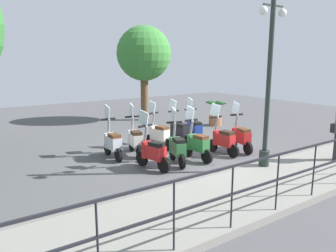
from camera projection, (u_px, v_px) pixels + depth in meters
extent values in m
plane|color=#4C4C4F|center=(185.00, 154.00, 10.04)|extent=(28.00, 28.00, 0.00)
cube|color=gray|center=(271.00, 183.00, 7.44)|extent=(2.20, 20.00, 0.15)
cube|color=slate|center=(237.00, 171.00, 8.29)|extent=(0.10, 20.00, 0.15)
cube|color=black|center=(316.00, 145.00, 6.41)|extent=(0.04, 16.00, 0.04)
cube|color=black|center=(314.00, 168.00, 6.50)|extent=(0.04, 16.00, 0.04)
cylinder|color=black|center=(314.00, 170.00, 6.52)|extent=(0.03, 0.03, 1.05)
cylinder|color=black|center=(277.00, 182.00, 5.88)|extent=(0.03, 0.03, 1.05)
cylinder|color=black|center=(232.00, 197.00, 5.24)|extent=(0.03, 0.03, 1.05)
cylinder|color=black|center=(174.00, 216.00, 4.61)|extent=(0.03, 0.03, 1.05)
cylinder|color=black|center=(98.00, 241.00, 3.97)|extent=(0.03, 0.03, 1.05)
cylinder|color=#232D28|center=(264.00, 158.00, 8.43)|extent=(0.26, 0.26, 0.40)
cylinder|color=#232D28|center=(269.00, 84.00, 8.06)|extent=(0.12, 0.12, 4.19)
cube|color=#232D28|center=(273.00, 5.00, 7.69)|extent=(0.04, 0.70, 0.04)
sphere|color=white|center=(282.00, 13.00, 7.91)|extent=(0.20, 0.20, 0.20)
sphere|color=white|center=(263.00, 10.00, 7.52)|extent=(0.20, 0.20, 0.20)
cylinder|color=#28282D|center=(336.00, 146.00, 8.84)|extent=(0.14, 0.14, 0.82)
cube|color=black|center=(336.00, 128.00, 8.63)|extent=(0.18, 0.30, 0.24)
cylinder|color=brown|center=(145.00, 97.00, 15.51)|extent=(0.36, 0.36, 2.18)
sphere|color=#387A33|center=(144.00, 53.00, 15.10)|extent=(2.53, 2.53, 2.53)
cylinder|color=#9E5B3D|center=(215.00, 120.00, 14.38)|extent=(0.56, 0.56, 0.45)
cylinder|color=brown|center=(216.00, 110.00, 14.29)|extent=(0.10, 0.10, 0.50)
ellipsoid|color=#235B28|center=(212.00, 102.00, 14.43)|extent=(0.56, 0.16, 0.10)
ellipsoid|color=#235B28|center=(220.00, 103.00, 14.03)|extent=(0.56, 0.16, 0.10)
ellipsoid|color=#235B28|center=(211.00, 103.00, 14.09)|extent=(0.56, 0.16, 0.10)
ellipsoid|color=#235B28|center=(220.00, 102.00, 14.37)|extent=(0.56, 0.16, 0.10)
ellipsoid|color=#235B28|center=(210.00, 103.00, 14.28)|extent=(0.56, 0.16, 0.10)
ellipsoid|color=#235B28|center=(222.00, 103.00, 14.19)|extent=(0.56, 0.16, 0.10)
cylinder|color=black|center=(233.00, 142.00, 10.68)|extent=(0.41, 0.17, 0.40)
cylinder|color=black|center=(248.00, 148.00, 9.92)|extent=(0.41, 0.17, 0.40)
cube|color=#B21E1E|center=(242.00, 137.00, 10.17)|extent=(0.65, 0.41, 0.36)
cube|color=#B21E1E|center=(237.00, 134.00, 10.43)|extent=(0.18, 0.32, 0.44)
cube|color=#4C2D19|center=(244.00, 130.00, 10.06)|extent=(0.45, 0.34, 0.10)
cylinder|color=gray|center=(236.00, 123.00, 10.41)|extent=(0.19, 0.11, 0.55)
cube|color=black|center=(237.00, 115.00, 10.36)|extent=(0.16, 0.44, 0.05)
cube|color=silver|center=(236.00, 108.00, 10.37)|extent=(0.38, 0.11, 0.42)
cylinder|color=black|center=(212.00, 146.00, 10.24)|extent=(0.41, 0.12, 0.40)
cylinder|color=black|center=(233.00, 151.00, 9.62)|extent=(0.41, 0.12, 0.40)
cube|color=#B21E1E|center=(225.00, 140.00, 9.81)|extent=(0.63, 0.34, 0.36)
cube|color=#B21E1E|center=(217.00, 137.00, 10.03)|extent=(0.15, 0.31, 0.44)
cube|color=black|center=(227.00, 133.00, 9.72)|extent=(0.43, 0.30, 0.10)
cylinder|color=gray|center=(216.00, 126.00, 10.00)|extent=(0.19, 0.09, 0.55)
cube|color=black|center=(217.00, 117.00, 9.94)|extent=(0.11, 0.44, 0.05)
cube|color=silver|center=(215.00, 110.00, 9.95)|extent=(0.39, 0.07, 0.42)
cylinder|color=black|center=(187.00, 150.00, 9.72)|extent=(0.40, 0.10, 0.40)
cylinder|color=black|center=(207.00, 157.00, 9.07)|extent=(0.40, 0.10, 0.40)
cube|color=#2D6B38|center=(199.00, 144.00, 9.28)|extent=(0.61, 0.30, 0.36)
cube|color=#2D6B38|center=(192.00, 142.00, 9.50)|extent=(0.13, 0.30, 0.44)
cube|color=#4C2D19|center=(201.00, 137.00, 9.18)|extent=(0.41, 0.28, 0.10)
cylinder|color=gray|center=(191.00, 129.00, 9.48)|extent=(0.19, 0.08, 0.55)
cube|color=black|center=(191.00, 120.00, 9.42)|extent=(0.08, 0.44, 0.05)
cube|color=silver|center=(190.00, 113.00, 9.43)|extent=(0.39, 0.05, 0.42)
cylinder|color=black|center=(173.00, 153.00, 9.43)|extent=(0.41, 0.20, 0.40)
cylinder|color=black|center=(182.00, 161.00, 8.65)|extent=(0.41, 0.20, 0.40)
cube|color=#2D6B38|center=(178.00, 148.00, 8.90)|extent=(0.66, 0.45, 0.36)
cube|color=#2D6B38|center=(175.00, 145.00, 9.17)|extent=(0.21, 0.32, 0.44)
cube|color=black|center=(179.00, 140.00, 8.79)|extent=(0.46, 0.37, 0.10)
cylinder|color=gray|center=(174.00, 132.00, 9.16)|extent=(0.20, 0.12, 0.55)
cube|color=black|center=(174.00, 122.00, 9.10)|extent=(0.19, 0.44, 0.05)
cube|color=silver|center=(174.00, 115.00, 9.12)|extent=(0.38, 0.15, 0.42)
cylinder|color=black|center=(142.00, 159.00, 8.89)|extent=(0.41, 0.16, 0.40)
cylinder|color=black|center=(164.00, 165.00, 8.34)|extent=(0.41, 0.16, 0.40)
cube|color=#B21E1E|center=(155.00, 152.00, 8.50)|extent=(0.65, 0.40, 0.36)
cube|color=#B21E1E|center=(147.00, 149.00, 8.69)|extent=(0.18, 0.32, 0.44)
cube|color=black|center=(157.00, 144.00, 8.41)|extent=(0.45, 0.34, 0.10)
cylinder|color=gray|center=(145.00, 136.00, 8.66)|extent=(0.19, 0.11, 0.55)
cube|color=black|center=(145.00, 126.00, 8.61)|extent=(0.15, 0.44, 0.05)
cube|color=silver|center=(144.00, 118.00, 8.61)|extent=(0.39, 0.11, 0.42)
cylinder|color=black|center=(188.00, 134.00, 11.79)|extent=(0.41, 0.16, 0.40)
cylinder|color=black|center=(199.00, 139.00, 11.04)|extent=(0.41, 0.16, 0.40)
cube|color=navy|center=(195.00, 129.00, 11.28)|extent=(0.64, 0.39, 0.36)
cube|color=navy|center=(191.00, 127.00, 11.54)|extent=(0.18, 0.32, 0.44)
cube|color=black|center=(196.00, 123.00, 11.17)|extent=(0.44, 0.33, 0.10)
cylinder|color=gray|center=(190.00, 117.00, 11.52)|extent=(0.19, 0.10, 0.55)
cube|color=black|center=(191.00, 109.00, 11.47)|extent=(0.14, 0.44, 0.05)
cube|color=silver|center=(190.00, 103.00, 11.48)|extent=(0.39, 0.10, 0.42)
cylinder|color=black|center=(171.00, 137.00, 11.37)|extent=(0.40, 0.11, 0.40)
cylinder|color=black|center=(187.00, 142.00, 10.74)|extent=(0.40, 0.11, 0.40)
cube|color=black|center=(180.00, 132.00, 10.93)|extent=(0.62, 0.33, 0.36)
cube|color=black|center=(175.00, 130.00, 11.15)|extent=(0.14, 0.31, 0.44)
cube|color=black|center=(182.00, 125.00, 10.83)|extent=(0.42, 0.29, 0.10)
cylinder|color=gray|center=(174.00, 119.00, 11.12)|extent=(0.19, 0.08, 0.55)
cube|color=black|center=(174.00, 111.00, 11.07)|extent=(0.09, 0.44, 0.05)
cube|color=silver|center=(173.00, 105.00, 11.08)|extent=(0.39, 0.06, 0.42)
cylinder|color=black|center=(150.00, 140.00, 10.92)|extent=(0.41, 0.15, 0.40)
cylinder|color=black|center=(168.00, 145.00, 10.34)|extent=(0.41, 0.15, 0.40)
cube|color=beige|center=(160.00, 134.00, 10.51)|extent=(0.64, 0.38, 0.36)
cube|color=beige|center=(154.00, 132.00, 10.71)|extent=(0.17, 0.32, 0.44)
cube|color=#4C2D19|center=(162.00, 128.00, 10.42)|extent=(0.44, 0.33, 0.10)
cylinder|color=gray|center=(153.00, 122.00, 10.68)|extent=(0.19, 0.10, 0.55)
cube|color=black|center=(153.00, 113.00, 10.63)|extent=(0.14, 0.44, 0.05)
cube|color=silver|center=(152.00, 107.00, 10.63)|extent=(0.39, 0.10, 0.42)
cylinder|color=black|center=(131.00, 145.00, 10.31)|extent=(0.41, 0.17, 0.40)
cylinder|color=black|center=(139.00, 152.00, 9.55)|extent=(0.41, 0.17, 0.40)
cube|color=beige|center=(136.00, 140.00, 9.80)|extent=(0.65, 0.41, 0.36)
cube|color=beige|center=(133.00, 137.00, 10.06)|extent=(0.18, 0.32, 0.44)
cube|color=black|center=(136.00, 133.00, 9.69)|extent=(0.45, 0.34, 0.10)
cylinder|color=gray|center=(132.00, 126.00, 10.04)|extent=(0.19, 0.11, 0.55)
cube|color=black|center=(132.00, 117.00, 9.99)|extent=(0.16, 0.44, 0.05)
cube|color=silver|center=(131.00, 110.00, 10.00)|extent=(0.38, 0.12, 0.42)
cylinder|color=black|center=(107.00, 148.00, 9.91)|extent=(0.40, 0.10, 0.40)
cylinder|color=black|center=(118.00, 155.00, 9.22)|extent=(0.40, 0.10, 0.40)
cube|color=#B7BCC6|center=(114.00, 143.00, 9.44)|extent=(0.61, 0.31, 0.36)
cube|color=#B7BCC6|center=(110.00, 140.00, 9.67)|extent=(0.13, 0.31, 0.44)
cube|color=#4C2D19|center=(114.00, 136.00, 9.33)|extent=(0.41, 0.28, 0.10)
cylinder|color=gray|center=(109.00, 128.00, 9.65)|extent=(0.19, 0.08, 0.55)
cube|color=black|center=(108.00, 119.00, 9.60)|extent=(0.08, 0.44, 0.05)
cube|color=silver|center=(107.00, 112.00, 9.61)|extent=(0.39, 0.05, 0.42)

